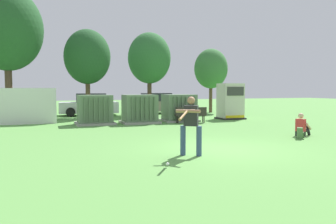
{
  "coord_description": "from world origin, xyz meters",
  "views": [
    {
      "loc": [
        -5.38,
        -9.69,
        1.97
      ],
      "look_at": [
        -0.54,
        3.5,
        1.0
      ],
      "focal_mm": 36.26,
      "sensor_mm": 36.0,
      "label": 1
    }
  ],
  "objects": [
    {
      "name": "ground_plane",
      "position": [
        0.0,
        0.0,
        0.0
      ],
      "size": [
        96.0,
        96.0,
        0.0
      ],
      "primitive_type": "plane",
      "color": "#5B9947"
    },
    {
      "name": "fence_panel",
      "position": [
        -7.11,
        10.5,
        1.0
      ],
      "size": [
        4.8,
        0.12,
        2.0
      ],
      "primitive_type": "cube",
      "color": "white",
      "rests_on": "ground"
    },
    {
      "name": "transformer_west",
      "position": [
        -2.75,
        9.14,
        0.79
      ],
      "size": [
        2.1,
        1.7,
        1.62
      ],
      "color": "#9E9B93",
      "rests_on": "ground"
    },
    {
      "name": "transformer_mid_west",
      "position": [
        -0.26,
        8.93,
        0.79
      ],
      "size": [
        2.1,
        1.7,
        1.62
      ],
      "color": "#9E9B93",
      "rests_on": "ground"
    },
    {
      "name": "transformer_mid_east",
      "position": [
        2.24,
        9.12,
        0.79
      ],
      "size": [
        2.1,
        1.7,
        1.62
      ],
      "color": "#9E9B93",
      "rests_on": "ground"
    },
    {
      "name": "generator_enclosure",
      "position": [
        5.97,
        9.49,
        1.14
      ],
      "size": [
        1.6,
        1.4,
        2.3
      ],
      "color": "#262626",
      "rests_on": "ground"
    },
    {
      "name": "park_bench",
      "position": [
        2.48,
        7.92,
        0.54
      ],
      "size": [
        1.84,
        0.69,
        0.92
      ],
      "color": "#2D2823",
      "rests_on": "ground"
    },
    {
      "name": "batter",
      "position": [
        -1.37,
        -0.69,
        0.98
      ],
      "size": [
        1.16,
        1.44,
        1.74
      ],
      "color": "#384C75",
      "rests_on": "ground"
    },
    {
      "name": "sports_ball",
      "position": [
        -2.45,
        -1.67,
        0.04
      ],
      "size": [
        0.09,
        0.09,
        0.09
      ],
      "primitive_type": "sphere",
      "color": "white",
      "rests_on": "ground"
    },
    {
      "name": "seated_spectator",
      "position": [
        4.69,
        1.55,
        0.38
      ],
      "size": [
        0.79,
        0.65,
        0.96
      ],
      "color": "black",
      "rests_on": "ground"
    },
    {
      "name": "backpack",
      "position": [
        4.06,
        0.93,
        0.21
      ],
      "size": [
        0.37,
        0.38,
        0.44
      ],
      "color": "#4C723F",
      "rests_on": "ground"
    },
    {
      "name": "tree_left",
      "position": [
        -7.36,
        13.07,
        5.52
      ],
      "size": [
        4.21,
        4.21,
        8.04
      ],
      "color": "#4C3828",
      "rests_on": "ground"
    },
    {
      "name": "tree_center_left",
      "position": [
        -2.49,
        14.26,
        4.13
      ],
      "size": [
        3.15,
        3.15,
        6.03
      ],
      "color": "brown",
      "rests_on": "ground"
    },
    {
      "name": "tree_center_right",
      "position": [
        2.27,
        15.24,
        4.27
      ],
      "size": [
        3.26,
        3.26,
        6.22
      ],
      "color": "#4C3828",
      "rests_on": "ground"
    },
    {
      "name": "tree_right",
      "position": [
        7.58,
        15.36,
        3.59
      ],
      "size": [
        2.74,
        2.74,
        5.23
      ],
      "color": "brown",
      "rests_on": "ground"
    },
    {
      "name": "parked_car_leftmost",
      "position": [
        -7.84,
        15.96,
        0.75
      ],
      "size": [
        4.2,
        1.92,
        1.62
      ],
      "color": "gray",
      "rests_on": "ground"
    },
    {
      "name": "parked_car_left_of_center",
      "position": [
        -2.21,
        15.78,
        0.75
      ],
      "size": [
        4.32,
        2.17,
        1.62
      ],
      "color": "silver",
      "rests_on": "ground"
    },
    {
      "name": "parked_car_right_of_center",
      "position": [
        2.97,
        16.04,
        0.75
      ],
      "size": [
        4.26,
        2.04,
        1.62
      ],
      "color": "gray",
      "rests_on": "ground"
    }
  ]
}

